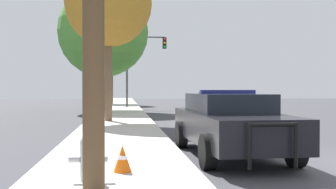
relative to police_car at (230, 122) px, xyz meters
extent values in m
cube|color=#BCB7AD|center=(-2.64, -1.47, -0.72)|extent=(3.00, 110.00, 0.13)
cube|color=black|center=(0.00, -0.05, -0.10)|extent=(1.98, 4.97, 0.67)
cube|color=black|center=(-0.01, 0.20, 0.45)|extent=(1.66, 2.60, 0.43)
cylinder|color=black|center=(0.95, -1.55, -0.43)|extent=(0.26, 0.71, 0.71)
cylinder|color=black|center=(-0.86, -1.60, -0.43)|extent=(0.26, 0.71, 0.71)
cylinder|color=black|center=(0.86, 1.50, -0.43)|extent=(0.26, 0.71, 0.71)
cylinder|color=black|center=(-0.94, 1.45, -0.43)|extent=(0.26, 0.71, 0.71)
cylinder|color=black|center=(0.49, -2.62, -0.19)|extent=(0.07, 0.07, 0.80)
cylinder|color=black|center=(-0.34, -2.64, -0.19)|extent=(0.07, 0.07, 0.80)
cylinder|color=black|center=(0.08, -2.63, 0.17)|extent=(0.88, 0.10, 0.07)
cube|color=navy|center=(-0.01, 0.20, 0.71)|extent=(1.33, 0.24, 0.09)
cube|color=navy|center=(0.93, -0.02, -0.06)|extent=(0.11, 3.54, 0.19)
cylinder|color=#B7BCC1|center=(-3.03, -2.93, -0.37)|extent=(0.25, 0.25, 0.57)
sphere|color=#B7BCC1|center=(-3.03, -2.93, -0.06)|extent=(0.27, 0.27, 0.27)
cylinder|color=#B7BCC1|center=(-3.25, -2.93, -0.32)|extent=(0.18, 0.10, 0.10)
cylinder|color=#B7BCC1|center=(-2.82, -2.93, -0.32)|extent=(0.18, 0.10, 0.10)
cylinder|color=#424247|center=(-2.14, 23.72, 2.17)|extent=(0.16, 0.16, 5.66)
cylinder|color=#424247|center=(-0.65, 23.72, 4.86)|extent=(2.98, 0.11, 0.11)
cube|color=black|center=(0.84, 23.72, 4.41)|extent=(0.30, 0.24, 0.90)
sphere|color=red|center=(0.84, 23.59, 4.71)|extent=(0.20, 0.20, 0.20)
sphere|color=orange|center=(0.84, 23.59, 4.41)|extent=(0.20, 0.20, 0.20)
sphere|color=green|center=(0.84, 23.59, 4.11)|extent=(0.20, 0.20, 0.20)
cube|color=#333856|center=(4.92, 25.78, -0.19)|extent=(1.77, 4.23, 0.52)
cube|color=black|center=(4.92, 25.99, 0.25)|extent=(1.49, 2.21, 0.37)
cylinder|color=black|center=(5.77, 24.50, -0.45)|extent=(0.25, 0.67, 0.67)
cylinder|color=black|center=(4.13, 24.46, -0.45)|extent=(0.25, 0.67, 0.67)
cylinder|color=black|center=(5.71, 27.10, -0.45)|extent=(0.25, 0.67, 0.67)
cylinder|color=black|center=(4.07, 27.07, -0.45)|extent=(0.25, 0.67, 0.67)
cylinder|color=brown|center=(-3.59, 30.73, 1.14)|extent=(0.42, 0.42, 3.60)
sphere|color=#387A33|center=(-3.59, 30.73, 4.11)|extent=(4.24, 4.24, 4.24)
cylinder|color=brown|center=(-3.77, 18.80, 1.13)|extent=(0.34, 0.34, 3.57)
sphere|color=#4C8E38|center=(-3.77, 18.80, 4.57)|extent=(6.02, 6.02, 6.02)
cylinder|color=brown|center=(-3.12, 9.35, 1.43)|extent=(0.33, 0.33, 4.19)
sphere|color=#B77F28|center=(-3.12, 9.35, 4.60)|extent=(3.90, 3.90, 3.90)
cone|color=orange|center=(-2.50, -2.28, -0.42)|extent=(0.32, 0.32, 0.47)
cylinder|color=white|center=(-2.50, -2.28, -0.40)|extent=(0.18, 0.18, 0.07)
camera|label=1|loc=(-2.50, -9.61, 0.80)|focal=45.00mm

